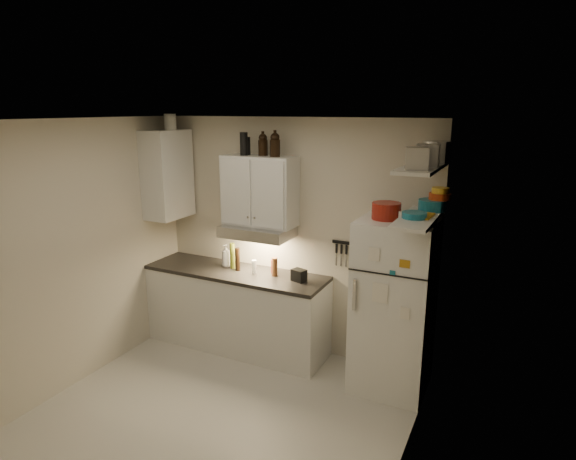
% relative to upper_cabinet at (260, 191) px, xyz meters
% --- Properties ---
extents(floor, '(3.20, 3.00, 0.02)m').
position_rel_upper_cabinet_xyz_m(floor, '(0.30, -1.33, -1.84)').
color(floor, '#BAB6AB').
rests_on(floor, ground).
extents(ceiling, '(3.20, 3.00, 0.02)m').
position_rel_upper_cabinet_xyz_m(ceiling, '(0.30, -1.33, 0.78)').
color(ceiling, white).
rests_on(ceiling, ground).
extents(back_wall, '(3.20, 0.02, 2.60)m').
position_rel_upper_cabinet_xyz_m(back_wall, '(0.30, 0.18, -0.53)').
color(back_wall, beige).
rests_on(back_wall, ground).
extents(left_wall, '(0.02, 3.00, 2.60)m').
position_rel_upper_cabinet_xyz_m(left_wall, '(-1.31, -1.33, -0.53)').
color(left_wall, beige).
rests_on(left_wall, ground).
extents(right_wall, '(0.02, 3.00, 2.60)m').
position_rel_upper_cabinet_xyz_m(right_wall, '(1.91, -1.33, -0.53)').
color(right_wall, beige).
rests_on(right_wall, ground).
extents(base_cabinet, '(2.10, 0.60, 0.88)m').
position_rel_upper_cabinet_xyz_m(base_cabinet, '(-0.25, -0.14, -1.39)').
color(base_cabinet, silver).
rests_on(base_cabinet, floor).
extents(countertop, '(2.10, 0.62, 0.04)m').
position_rel_upper_cabinet_xyz_m(countertop, '(-0.25, -0.14, -0.93)').
color(countertop, black).
rests_on(countertop, base_cabinet).
extents(upper_cabinet, '(0.80, 0.33, 0.75)m').
position_rel_upper_cabinet_xyz_m(upper_cabinet, '(0.00, 0.00, 0.00)').
color(upper_cabinet, silver).
rests_on(upper_cabinet, back_wall).
extents(side_cabinet, '(0.33, 0.55, 1.00)m').
position_rel_upper_cabinet_xyz_m(side_cabinet, '(-1.14, -0.14, 0.12)').
color(side_cabinet, silver).
rests_on(side_cabinet, left_wall).
extents(range_hood, '(0.76, 0.46, 0.12)m').
position_rel_upper_cabinet_xyz_m(range_hood, '(0.00, -0.06, -0.44)').
color(range_hood, silver).
rests_on(range_hood, back_wall).
extents(fridge, '(0.70, 0.68, 1.70)m').
position_rel_upper_cabinet_xyz_m(fridge, '(1.55, -0.18, -0.98)').
color(fridge, silver).
rests_on(fridge, floor).
extents(shelf_hi, '(0.30, 0.95, 0.03)m').
position_rel_upper_cabinet_xyz_m(shelf_hi, '(1.75, -0.31, 0.38)').
color(shelf_hi, silver).
rests_on(shelf_hi, right_wall).
extents(shelf_lo, '(0.30, 0.95, 0.03)m').
position_rel_upper_cabinet_xyz_m(shelf_lo, '(1.75, -0.31, -0.07)').
color(shelf_lo, silver).
rests_on(shelf_lo, right_wall).
extents(knife_strip, '(0.42, 0.02, 0.03)m').
position_rel_upper_cabinet_xyz_m(knife_strip, '(1.00, 0.15, -0.51)').
color(knife_strip, black).
rests_on(knife_strip, back_wall).
extents(dutch_oven, '(0.28, 0.28, 0.15)m').
position_rel_upper_cabinet_xyz_m(dutch_oven, '(1.44, -0.20, -0.05)').
color(dutch_oven, maroon).
rests_on(dutch_oven, fridge).
extents(book_stack, '(0.23, 0.28, 0.09)m').
position_rel_upper_cabinet_xyz_m(book_stack, '(1.75, -0.29, -0.08)').
color(book_stack, '#AF7815').
rests_on(book_stack, fridge).
extents(spice_jar, '(0.07, 0.07, 0.09)m').
position_rel_upper_cabinet_xyz_m(spice_jar, '(1.59, -0.26, -0.08)').
color(spice_jar, silver).
rests_on(spice_jar, fridge).
extents(stock_pot, '(0.29, 0.29, 0.19)m').
position_rel_upper_cabinet_xyz_m(stock_pot, '(1.81, 0.02, 0.48)').
color(stock_pot, silver).
rests_on(stock_pot, shelf_hi).
extents(tin_a, '(0.20, 0.18, 0.18)m').
position_rel_upper_cabinet_xyz_m(tin_a, '(1.79, -0.31, 0.48)').
color(tin_a, '#AAAAAD').
rests_on(tin_a, shelf_hi).
extents(tin_b, '(0.21, 0.21, 0.18)m').
position_rel_upper_cabinet_xyz_m(tin_b, '(1.76, -0.58, 0.48)').
color(tin_b, '#AAAAAD').
rests_on(tin_b, shelf_hi).
extents(bowl_teal, '(0.25, 0.25, 0.10)m').
position_rel_upper_cabinet_xyz_m(bowl_teal, '(1.81, 0.01, 0.00)').
color(bowl_teal, '#16647B').
rests_on(bowl_teal, shelf_lo).
extents(bowl_orange, '(0.20, 0.20, 0.06)m').
position_rel_upper_cabinet_xyz_m(bowl_orange, '(1.86, 0.05, 0.08)').
color(bowl_orange, '#BA3711').
rests_on(bowl_orange, bowl_teal).
extents(bowl_yellow, '(0.16, 0.16, 0.05)m').
position_rel_upper_cabinet_xyz_m(bowl_yellow, '(1.86, 0.05, 0.14)').
color(bowl_yellow, gold).
rests_on(bowl_yellow, bowl_orange).
extents(plates, '(0.21, 0.21, 0.05)m').
position_rel_upper_cabinet_xyz_m(plates, '(1.73, -0.38, -0.02)').
color(plates, '#16647B').
rests_on(plates, shelf_lo).
extents(growler_a, '(0.10, 0.10, 0.24)m').
position_rel_upper_cabinet_xyz_m(growler_a, '(0.04, 0.02, 0.49)').
color(growler_a, black).
rests_on(growler_a, upper_cabinet).
extents(growler_b, '(0.13, 0.13, 0.25)m').
position_rel_upper_cabinet_xyz_m(growler_b, '(0.20, -0.03, 0.50)').
color(growler_b, black).
rests_on(growler_b, upper_cabinet).
extents(thermos_a, '(0.11, 0.11, 0.24)m').
position_rel_upper_cabinet_xyz_m(thermos_a, '(-0.16, -0.04, 0.50)').
color(thermos_a, black).
rests_on(thermos_a, upper_cabinet).
extents(thermos_b, '(0.08, 0.08, 0.19)m').
position_rel_upper_cabinet_xyz_m(thermos_b, '(-0.16, 0.02, 0.47)').
color(thermos_b, black).
rests_on(thermos_b, upper_cabinet).
extents(side_jar, '(0.18, 0.18, 0.18)m').
position_rel_upper_cabinet_xyz_m(side_jar, '(-1.08, -0.11, 0.71)').
color(side_jar, silver).
rests_on(side_jar, side_cabinet).
extents(soap_bottle, '(0.12, 0.12, 0.29)m').
position_rel_upper_cabinet_xyz_m(soap_bottle, '(-0.43, -0.05, -0.76)').
color(soap_bottle, silver).
rests_on(soap_bottle, countertop).
extents(pepper_mill, '(0.08, 0.08, 0.21)m').
position_rel_upper_cabinet_xyz_m(pepper_mill, '(0.22, -0.09, -0.80)').
color(pepper_mill, brown).
rests_on(pepper_mill, countertop).
extents(oil_bottle, '(0.07, 0.07, 0.29)m').
position_rel_upper_cabinet_xyz_m(oil_bottle, '(-0.33, -0.07, -0.76)').
color(oil_bottle, olive).
rests_on(oil_bottle, countertop).
extents(vinegar_bottle, '(0.07, 0.07, 0.26)m').
position_rel_upper_cabinet_xyz_m(vinegar_bottle, '(-0.23, -0.11, -0.77)').
color(vinegar_bottle, black).
rests_on(vinegar_bottle, countertop).
extents(clear_bottle, '(0.06, 0.06, 0.16)m').
position_rel_upper_cabinet_xyz_m(clear_bottle, '(-0.01, -0.13, -0.83)').
color(clear_bottle, silver).
rests_on(clear_bottle, countertop).
extents(red_jar, '(0.08, 0.08, 0.15)m').
position_rel_upper_cabinet_xyz_m(red_jar, '(0.17, 0.00, -0.83)').
color(red_jar, maroon).
rests_on(red_jar, countertop).
extents(caddy, '(0.17, 0.14, 0.13)m').
position_rel_upper_cabinet_xyz_m(caddy, '(0.52, -0.12, -0.84)').
color(caddy, black).
rests_on(caddy, countertop).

